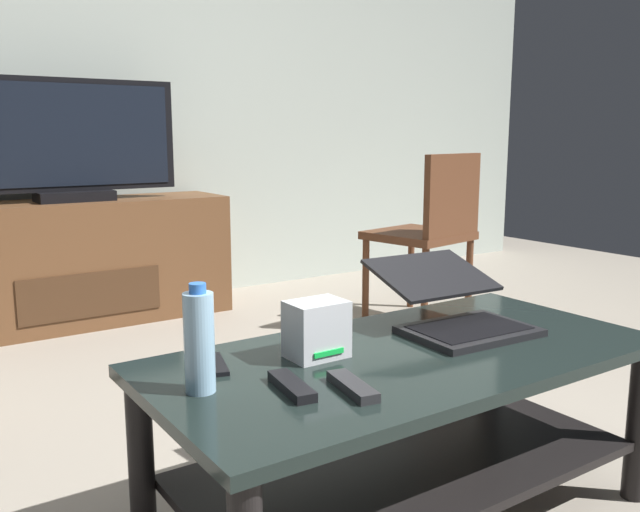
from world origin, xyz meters
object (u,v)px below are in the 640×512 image
at_px(media_cabinet, 78,262).
at_px(cell_phone, 209,365).
at_px(coffee_table, 407,405).
at_px(television, 71,143).
at_px(tv_remote, 292,386).
at_px(router_box, 316,329).
at_px(water_bottle_near, 199,341).
at_px(dining_chair, 431,227).
at_px(soundbar_remote, 352,386).
at_px(laptop, 453,307).

bearing_deg(media_cabinet, cell_phone, -96.94).
distance_m(coffee_table, cell_phone, 0.50).
relative_size(television, tv_remote, 6.49).
xyz_separation_m(router_box, water_bottle_near, (-0.32, -0.05, 0.04)).
xyz_separation_m(dining_chair, cell_phone, (-1.75, -1.15, -0.05)).
xyz_separation_m(coffee_table, soundbar_remote, (-0.26, -0.13, 0.15)).
height_order(cell_phone, tv_remote, tv_remote).
xyz_separation_m(water_bottle_near, cell_phone, (0.08, 0.12, -0.10)).
height_order(water_bottle_near, soundbar_remote, water_bottle_near).
distance_m(laptop, tv_remote, 0.61).
height_order(media_cabinet, laptop, media_cabinet).
bearing_deg(router_box, television, 89.41).
bearing_deg(tv_remote, laptop, 21.77).
relative_size(router_box, cell_phone, 0.96).
relative_size(laptop, water_bottle_near, 1.80).
distance_m(water_bottle_near, soundbar_remote, 0.32).
bearing_deg(cell_phone, laptop, 9.36).
distance_m(television, soundbar_remote, 2.47).
relative_size(water_bottle_near, tv_remote, 1.41).
bearing_deg(media_cabinet, water_bottle_near, -98.43).
height_order(laptop, cell_phone, laptop).
bearing_deg(coffee_table, tv_remote, -170.83).
xyz_separation_m(cell_phone, soundbar_remote, (0.18, -0.29, 0.01)).
height_order(coffee_table, television, television).
bearing_deg(water_bottle_near, laptop, 2.93).
relative_size(coffee_table, tv_remote, 7.86).
bearing_deg(television, water_bottle_near, -98.51).
height_order(dining_chair, cell_phone, dining_chair).
bearing_deg(dining_chair, cell_phone, -146.74).
relative_size(media_cabinet, soundbar_remote, 9.49).
height_order(television, soundbar_remote, television).
relative_size(router_box, water_bottle_near, 0.60).
distance_m(coffee_table, dining_chair, 1.86).
bearing_deg(coffee_table, router_box, 156.52).
bearing_deg(television, laptop, -79.51).
relative_size(television, soundbar_remote, 6.49).
xyz_separation_m(media_cabinet, tv_remote, (-0.18, -2.38, 0.14)).
distance_m(router_box, soundbar_remote, 0.23).
xyz_separation_m(media_cabinet, dining_chair, (1.49, -1.01, 0.18)).
xyz_separation_m(dining_chair, water_bottle_near, (-1.83, -1.27, 0.05)).
distance_m(tv_remote, soundbar_remote, 0.12).
relative_size(laptop, cell_phone, 2.89).
bearing_deg(laptop, television, 100.49).
bearing_deg(dining_chair, tv_remote, -140.62).
bearing_deg(laptop, coffee_table, -160.86).
relative_size(laptop, router_box, 3.02).
bearing_deg(coffee_table, media_cabinet, 94.52).
distance_m(coffee_table, tv_remote, 0.40).
xyz_separation_m(television, water_bottle_near, (-0.34, -2.26, -0.37)).
bearing_deg(dining_chair, water_bottle_near, -145.14).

